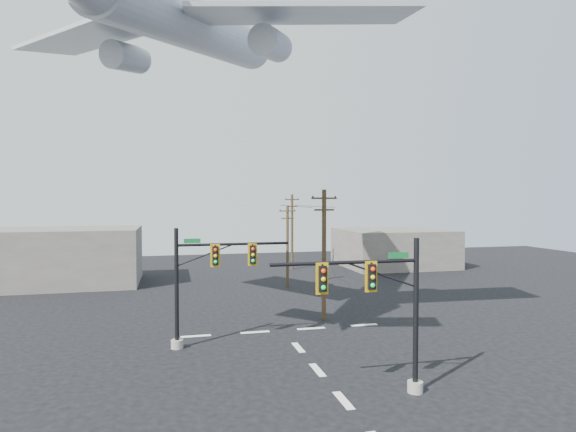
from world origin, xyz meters
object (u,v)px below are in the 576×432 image
object	(u,v)px
signal_mast_near	(386,312)
signal_mast_far	(202,283)
utility_pole_c	(292,230)
utility_pole_b	(287,244)
utility_pole_a	(324,252)
airliner	(197,27)

from	to	relation	value
signal_mast_near	signal_mast_far	xyz separation A→B (m)	(-7.81, 9.54, 0.03)
signal_mast_far	utility_pole_c	size ratio (longest dim) A/B	0.76
signal_mast_far	utility_pole_b	world-z (taller)	utility_pole_b
utility_pole_a	airliner	distance (m)	18.25
utility_pole_b	utility_pole_a	bearing A→B (deg)	-89.01
utility_pole_c	airliner	xyz separation A→B (m)	(-13.50, -27.24, 15.65)
signal_mast_near	airliner	world-z (taller)	airliner
signal_mast_far	airliner	size ratio (longest dim) A/B	0.26
airliner	utility_pole_b	bearing A→B (deg)	-3.90
signal_mast_far	utility_pole_b	xyz separation A→B (m)	(9.88, 18.47, 0.47)
signal_mast_far	utility_pole_b	size ratio (longest dim) A/B	0.87
utility_pole_a	airliner	bearing A→B (deg)	-172.45
utility_pole_a	utility_pole_b	bearing A→B (deg)	88.66
utility_pole_b	signal_mast_near	bearing A→B (deg)	-91.11
signal_mast_far	utility_pole_a	xyz separation A→B (m)	(9.37, 4.60, 1.19)
airliner	utility_pole_c	bearing A→B (deg)	3.25
utility_pole_c	airliner	bearing A→B (deg)	-128.83
utility_pole_a	airliner	size ratio (longest dim) A/B	0.34
signal_mast_far	utility_pole_c	world-z (taller)	utility_pole_c
utility_pole_c	signal_mast_near	bearing A→B (deg)	-110.45
signal_mast_near	airliner	bearing A→B (deg)	121.07
utility_pole_a	utility_pole_b	world-z (taller)	utility_pole_a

